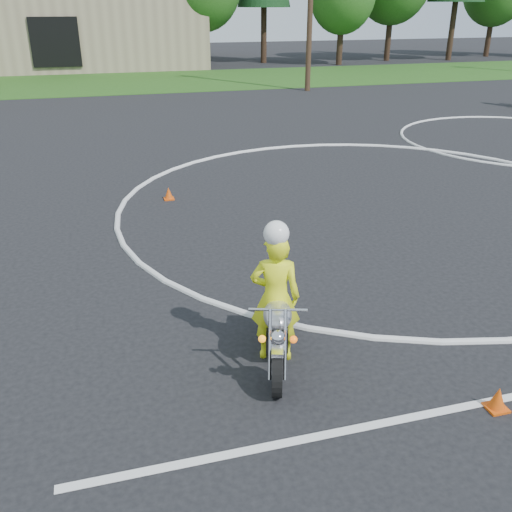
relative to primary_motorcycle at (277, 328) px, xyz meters
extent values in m
plane|color=black|center=(4.22, 2.50, -0.52)|extent=(120.00, 120.00, 0.00)
cube|color=#1E4714|center=(4.22, 29.50, -0.51)|extent=(120.00, 10.00, 0.02)
torus|color=silver|center=(4.22, 5.50, -0.51)|extent=(12.12, 12.12, 0.12)
cube|color=silver|center=(1.22, -1.50, -0.51)|extent=(8.00, 0.12, 0.01)
cylinder|color=black|center=(-0.21, -0.64, -0.21)|extent=(0.30, 0.61, 0.61)
cylinder|color=black|center=(0.22, 0.71, -0.21)|extent=(0.30, 0.61, 0.61)
cube|color=black|center=(0.02, 0.09, -0.11)|extent=(0.44, 0.62, 0.30)
ellipsoid|color=silver|center=(-0.04, -0.11, 0.27)|extent=(0.54, 0.73, 0.28)
cube|color=black|center=(0.12, 0.38, 0.23)|extent=(0.43, 0.66, 0.10)
cylinder|color=silver|center=(-0.27, -0.53, 0.14)|extent=(0.15, 0.36, 0.81)
cylinder|color=white|center=(-0.09, -0.59, 0.14)|extent=(0.15, 0.36, 0.81)
cube|color=white|center=(-0.21, -0.65, 0.11)|extent=(0.20, 0.25, 0.05)
cylinder|color=silver|center=(-0.13, -0.39, 0.51)|extent=(0.69, 0.25, 0.04)
sphere|color=silver|center=(-0.24, -0.73, 0.34)|extent=(0.18, 0.18, 0.18)
sphere|color=orange|center=(-0.40, -0.66, 0.31)|extent=(0.09, 0.09, 0.09)
sphere|color=#DD530B|center=(-0.06, -0.77, 0.31)|extent=(0.09, 0.09, 0.09)
cylinder|color=white|center=(0.30, 0.42, -0.21)|extent=(0.32, 0.79, 0.08)
imported|color=#F4FF1A|center=(0.01, 0.14, 0.38)|extent=(0.75, 0.61, 1.79)
sphere|color=white|center=(-0.01, 0.09, 1.30)|extent=(0.32, 0.32, 0.32)
cone|color=#DD4C0B|center=(-0.45, 7.21, -0.37)|extent=(0.22, 0.22, 0.30)
cube|color=#DD4C0B|center=(-0.45, 7.21, -0.50)|extent=(0.24, 0.24, 0.03)
cone|color=#DD4C0B|center=(2.20, -1.63, -0.37)|extent=(0.22, 0.22, 0.30)
cube|color=#DD4C0B|center=(2.20, -1.63, -0.50)|extent=(0.24, 0.24, 0.03)
cube|color=black|center=(-3.78, 34.40, 1.48)|extent=(3.00, 0.16, 3.00)
cylinder|color=#382619|center=(6.22, 36.50, 1.10)|extent=(0.44, 0.44, 3.24)
cylinder|color=#382619|center=(11.22, 38.50, 1.46)|extent=(0.44, 0.44, 3.96)
cylinder|color=#382619|center=(16.22, 35.50, 0.92)|extent=(0.44, 0.44, 2.88)
cylinder|color=#382619|center=(21.22, 37.50, 1.28)|extent=(0.44, 0.44, 3.60)
cylinder|color=#382619|center=(26.22, 36.50, 1.64)|extent=(0.44, 0.44, 4.32)
cylinder|color=#382619|center=(31.22, 38.50, 1.10)|extent=(0.44, 0.44, 3.24)
cylinder|color=#382619|center=(2.22, 37.50, 0.92)|extent=(0.44, 0.44, 2.88)
camera|label=1|loc=(-2.00, -6.05, 3.89)|focal=40.00mm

